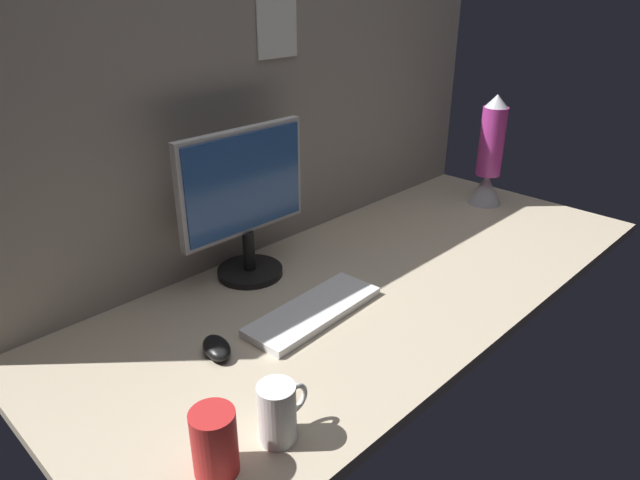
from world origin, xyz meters
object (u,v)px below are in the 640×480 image
object	(u,v)px
keyboard	(314,311)
lava_lamp	(489,159)
monitor	(244,198)
mug_ceramic_white	(278,412)
mug_red_plastic	(214,442)
mouse	(217,348)

from	to	relation	value
keyboard	lava_lamp	bearing A→B (deg)	2.17
monitor	mug_ceramic_white	bearing A→B (deg)	-124.07
monitor	mug_red_plastic	bearing A→B (deg)	-133.36
mug_red_plastic	lava_lamp	xyz separation A→B (cm)	(141.98, 31.59, 10.26)
keyboard	mug_ceramic_white	size ratio (longest dim) A/B	3.19
keyboard	mouse	world-z (taller)	mouse
mug_red_plastic	lava_lamp	bearing A→B (deg)	12.54
monitor	mug_ceramic_white	distance (cm)	65.12
monitor	mug_red_plastic	world-z (taller)	monitor
monitor	mouse	size ratio (longest dim) A/B	4.25
mouse	mug_red_plastic	bearing A→B (deg)	-108.15
keyboard	mouse	bearing A→B (deg)	168.68
mug_ceramic_white	mouse	bearing A→B (deg)	76.18
monitor	mug_ceramic_white	world-z (taller)	monitor
mouse	lava_lamp	xyz separation A→B (cm)	(122.83, 5.31, 14.68)
monitor	lava_lamp	distance (cm)	96.48
mug_red_plastic	mug_ceramic_white	bearing A→B (deg)	-8.63
mouse	mug_ceramic_white	distance (cm)	29.26
keyboard	mug_ceramic_white	bearing A→B (deg)	-146.82
lava_lamp	mouse	bearing A→B (deg)	-177.52
keyboard	lava_lamp	distance (cm)	98.27
monitor	keyboard	xyz separation A→B (cm)	(-2.18, -27.80, -21.32)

